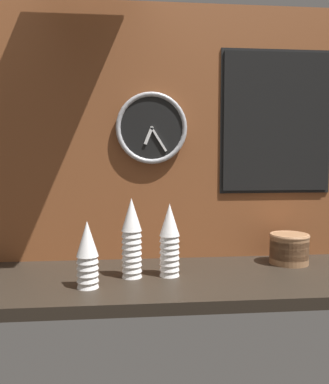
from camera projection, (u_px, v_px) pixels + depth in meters
name	position (u px, v px, depth m)	size (l,w,h in m)	color
ground_plane	(160.00, 281.00, 1.47)	(1.60, 0.56, 0.04)	black
wall_tiled_back	(155.00, 133.00, 1.69)	(1.60, 0.03, 1.05)	brown
cup_stack_center	(132.00, 238.00, 1.44)	(0.07, 0.07, 0.28)	white
cup_stack_center_left	(87.00, 254.00, 1.32)	(0.07, 0.07, 0.22)	white
cup_stack_center_right	(170.00, 240.00, 1.45)	(0.07, 0.07, 0.26)	white
bowl_stack_far_right	(289.00, 248.00, 1.63)	(0.16, 0.16, 0.12)	#996B47
wall_clock	(152.00, 128.00, 1.65)	(0.29, 0.03, 0.29)	black
menu_board	(276.00, 122.00, 1.71)	(0.48, 0.01, 0.60)	black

